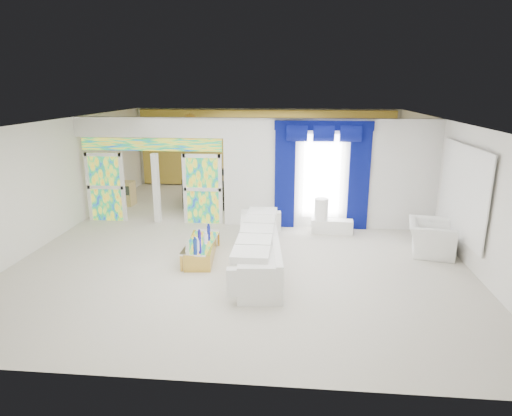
# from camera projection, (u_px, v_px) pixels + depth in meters

# --- Properties ---
(floor) EXTENTS (12.00, 12.00, 0.00)m
(floor) POSITION_uv_depth(u_px,v_px,m) (249.00, 236.00, 11.65)
(floor) COLOR #B7AF9E
(floor) RESTS_ON ground
(dividing_wall) EXTENTS (5.70, 0.18, 3.00)m
(dividing_wall) POSITION_uv_depth(u_px,v_px,m) (331.00, 174.00, 12.01)
(dividing_wall) COLOR white
(dividing_wall) RESTS_ON ground
(dividing_header) EXTENTS (4.30, 0.18, 0.55)m
(dividing_header) POSITION_uv_depth(u_px,v_px,m) (150.00, 127.00, 12.13)
(dividing_header) COLOR white
(dividing_header) RESTS_ON dividing_wall
(stained_panel_left) EXTENTS (0.95, 0.04, 2.00)m
(stained_panel_left) POSITION_uv_depth(u_px,v_px,m) (106.00, 187.00, 12.72)
(stained_panel_left) COLOR #994C3F
(stained_panel_left) RESTS_ON ground
(stained_panel_right) EXTENTS (0.95, 0.04, 2.00)m
(stained_panel_right) POSITION_uv_depth(u_px,v_px,m) (203.00, 189.00, 12.47)
(stained_panel_right) COLOR #994C3F
(stained_panel_right) RESTS_ON ground
(stained_transom) EXTENTS (4.00, 0.05, 0.35)m
(stained_transom) POSITION_uv_depth(u_px,v_px,m) (151.00, 144.00, 12.26)
(stained_transom) COLOR #994C3F
(stained_transom) RESTS_ON dividing_header
(window_pane) EXTENTS (1.00, 0.02, 2.30)m
(window_pane) POSITION_uv_depth(u_px,v_px,m) (322.00, 176.00, 11.95)
(window_pane) COLOR white
(window_pane) RESTS_ON dividing_wall
(blue_drape_left) EXTENTS (0.55, 0.10, 2.80)m
(blue_drape_left) POSITION_uv_depth(u_px,v_px,m) (285.00, 178.00, 12.03)
(blue_drape_left) COLOR #030748
(blue_drape_left) RESTS_ON ground
(blue_drape_right) EXTENTS (0.55, 0.10, 2.80)m
(blue_drape_right) POSITION_uv_depth(u_px,v_px,m) (359.00, 179.00, 11.85)
(blue_drape_right) COLOR #030748
(blue_drape_right) RESTS_ON ground
(blue_pelmet) EXTENTS (2.60, 0.12, 0.25)m
(blue_pelmet) POSITION_uv_depth(u_px,v_px,m) (324.00, 126.00, 11.56)
(blue_pelmet) COLOR #030748
(blue_pelmet) RESTS_ON dividing_wall
(wall_mirror) EXTENTS (0.04, 2.70, 1.90)m
(wall_mirror) POSITION_uv_depth(u_px,v_px,m) (463.00, 191.00, 9.83)
(wall_mirror) COLOR white
(wall_mirror) RESTS_ON ground
(gold_curtains) EXTENTS (9.70, 0.12, 2.90)m
(gold_curtains) POSITION_uv_depth(u_px,v_px,m) (265.00, 149.00, 16.91)
(gold_curtains) COLOR gold
(gold_curtains) RESTS_ON ground
(white_sofa) EXTENTS (1.22, 3.93, 0.74)m
(white_sofa) POSITION_uv_depth(u_px,v_px,m) (259.00, 249.00, 9.66)
(white_sofa) COLOR white
(white_sofa) RESTS_ON ground
(coffee_table) EXTENTS (0.75, 1.77, 0.38)m
(coffee_table) POSITION_uv_depth(u_px,v_px,m) (201.00, 250.00, 10.12)
(coffee_table) COLOR gold
(coffee_table) RESTS_ON ground
(console_table) EXTENTS (1.11, 0.41, 0.37)m
(console_table) POSITION_uv_depth(u_px,v_px,m) (332.00, 226.00, 11.83)
(console_table) COLOR white
(console_table) RESTS_ON ground
(table_lamp) EXTENTS (0.36, 0.36, 0.58)m
(table_lamp) POSITION_uv_depth(u_px,v_px,m) (321.00, 209.00, 11.73)
(table_lamp) COLOR white
(table_lamp) RESTS_ON console_table
(armchair) EXTENTS (1.25, 1.36, 0.76)m
(armchair) POSITION_uv_depth(u_px,v_px,m) (431.00, 238.00, 10.34)
(armchair) COLOR white
(armchair) RESTS_ON ground
(grand_piano) EXTENTS (1.56, 1.99, 0.97)m
(grand_piano) POSITION_uv_depth(u_px,v_px,m) (212.00, 189.00, 14.82)
(grand_piano) COLOR black
(grand_piano) RESTS_ON ground
(piano_bench) EXTENTS (0.83, 0.36, 0.27)m
(piano_bench) POSITION_uv_depth(u_px,v_px,m) (202.00, 212.00, 13.38)
(piano_bench) COLOR black
(piano_bench) RESTS_ON ground
(tv_console) EXTENTS (0.57, 0.52, 0.79)m
(tv_console) POSITION_uv_depth(u_px,v_px,m) (125.00, 193.00, 14.57)
(tv_console) COLOR #A18950
(tv_console) RESTS_ON ground
(chandelier) EXTENTS (0.60, 0.60, 0.60)m
(chandelier) POSITION_uv_depth(u_px,v_px,m) (190.00, 123.00, 14.41)
(chandelier) COLOR gold
(chandelier) RESTS_ON ceiling
(decanters) EXTENTS (0.19, 1.18, 0.27)m
(decanters) POSITION_uv_depth(u_px,v_px,m) (201.00, 239.00, 9.99)
(decanters) COLOR #1D1698
(decanters) RESTS_ON coffee_table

